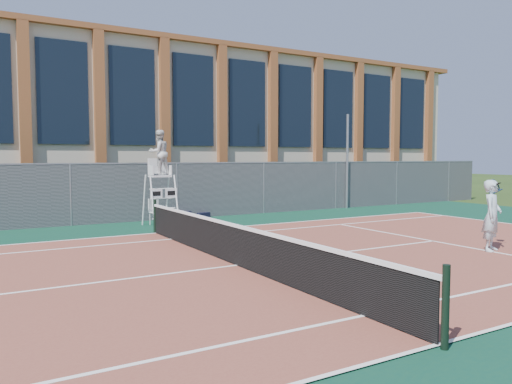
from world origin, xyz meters
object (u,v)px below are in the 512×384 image
plastic_chair (155,209)px  tennis_player (492,215)px  steel_pole (347,161)px  umpire_chair (159,155)px

plastic_chair → tennis_player: bearing=-58.3°
steel_pole → tennis_player: bearing=-111.4°
plastic_chair → tennis_player: tennis_player is taller
umpire_chair → tennis_player: 10.68m
umpire_chair → steel_pole: bearing=9.5°
umpire_chair → plastic_chair: umpire_chair is taller
plastic_chair → tennis_player: (5.80, -9.37, 0.39)m
plastic_chair → steel_pole: bearing=6.4°
steel_pole → plastic_chair: size_ratio=4.74×
steel_pole → tennis_player: steel_pole is taller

